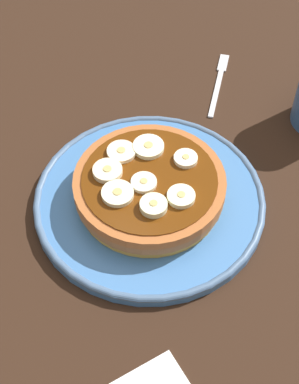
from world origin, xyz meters
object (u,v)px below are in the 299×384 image
Objects in this scene: banana_slice_1 at (154,206)px; banana_slice_7 at (186,159)px; pancake_stack at (150,189)px; banana_slice_2 at (121,152)px; banana_slice_6 at (184,194)px; banana_slice_4 at (108,171)px; banana_slice_3 at (148,147)px; plate at (150,200)px; banana_slice_5 at (118,194)px; fork at (219,80)px; banana_slice_0 at (142,182)px.

banana_slice_7 is (7.52, 1.38, -0.13)cm from banana_slice_1.
pancake_stack is 5.95× the size of banana_slice_1.
banana_slice_6 is (-0.44, -9.18, 0.05)cm from banana_slice_2.
banana_slice_4 is 1.22× the size of banana_slice_7.
banana_slice_6 is at bearing -82.57° from pancake_stack.
banana_slice_3 is (3.50, 3.01, 1.92)cm from pancake_stack.
banana_slice_5 reaches higher than plate.
banana_slice_4 reaches higher than fork.
banana_slice_0 is 24.74cm from fork.
pancake_stack is 4.90× the size of banana_slice_3.
fork is at bearing 13.50° from banana_slice_0.
banana_slice_2 is 6.06cm from banana_slice_5.
banana_slice_2 is 7.35cm from banana_slice_7.
plate is at bearing 95.99° from banana_slice_6.
banana_slice_3 is at bearing -171.22° from fork.
banana_slice_1 is at bearing -137.41° from banana_slice_3.
banana_slice_7 is at bearing -16.04° from pancake_stack.
banana_slice_3 reaches higher than fork.
banana_slice_7 is (3.77, -6.32, 0.01)cm from banana_slice_2.
banana_slice_5 is at bearing 162.98° from plate.
fork is (21.76, 1.04, -4.59)cm from banana_slice_2.
fork is (25.51, 8.73, -4.73)cm from banana_slice_1.
banana_slice_4 and banana_slice_5 have the same top height.
banana_slice_3 is 0.30× the size of fork.
banana_slice_1 is 7.01cm from banana_slice_4.
banana_slice_1 is 7.65cm from banana_slice_7.
fork is (22.75, 5.98, -2.71)cm from pancake_stack.
banana_slice_3 is (2.50, -1.94, 0.04)cm from banana_slice_2.
banana_slice_0 is at bearing -71.87° from banana_slice_4.
fork is at bearing 22.23° from banana_slice_7.
banana_slice_5 is (-3.96, 1.21, 4.08)cm from plate.
banana_slice_3 is (3.40, 2.90, 4.09)cm from plate.
pancake_stack is 4.39cm from banana_slice_1.
fork is (22.20, 10.22, -4.64)cm from banana_slice_6.
banana_slice_7 is at bearing 10.37° from banana_slice_1.
plate is at bearing -100.51° from banana_slice_2.
banana_slice_2 is 22.26cm from fork.
banana_slice_3 is 5.81cm from banana_slice_4.
plate is at bearing -165.46° from fork.
fork is at bearing 24.71° from banana_slice_6.
banana_slice_0 reaches higher than plate.
banana_slice_4 is (0.58, 6.98, -0.06)cm from banana_slice_1.
fork is (17.99, 7.35, -4.60)cm from banana_slice_7.
banana_slice_5 is (-2.97, 1.01, 0.04)cm from banana_slice_0.
banana_slice_2 is at bearing -177.27° from fork.
banana_slice_7 reaches higher than pancake_stack.
banana_slice_3 and banana_slice_4 have the same top height.
banana_slice_5 is at bearing -167.08° from banana_slice_3.
plate is 5.99cm from banana_slice_6.
banana_slice_2 is 0.27× the size of fork.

